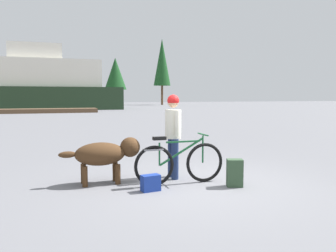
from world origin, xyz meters
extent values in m
plane|color=slate|center=(0.00, 0.00, 0.00)|extent=(160.00, 160.00, 0.00)
torus|color=black|center=(0.26, 0.10, 0.37)|extent=(0.75, 0.06, 0.75)
torus|color=black|center=(-0.74, 0.10, 0.37)|extent=(0.75, 0.06, 0.75)
cube|color=#19592D|center=(-0.19, 0.10, 0.79)|extent=(0.64, 0.03, 0.03)
cube|color=#19592D|center=(-0.21, 0.10, 0.61)|extent=(0.86, 0.03, 0.49)
cylinder|color=#19592D|center=(-0.64, 0.10, 0.58)|extent=(0.03, 0.03, 0.42)
cylinder|color=#19592D|center=(0.22, 0.10, 0.63)|extent=(0.03, 0.03, 0.52)
cube|color=black|center=(-0.64, 0.10, 0.87)|extent=(0.24, 0.10, 0.06)
cylinder|color=#19592D|center=(0.22, 0.10, 0.91)|extent=(0.03, 0.44, 0.03)
cube|color=slate|center=(-0.76, 0.10, 0.67)|extent=(0.36, 0.14, 0.02)
cylinder|color=navy|center=(-0.20, 0.70, 0.40)|extent=(0.14, 0.14, 0.80)
cylinder|color=navy|center=(-0.20, 0.48, 0.40)|extent=(0.14, 0.14, 0.80)
cylinder|color=silver|center=(-0.20, 0.59, 1.08)|extent=(0.32, 0.32, 0.57)
cylinder|color=silver|center=(-0.20, 0.81, 1.12)|extent=(0.09, 0.09, 0.50)
cylinder|color=silver|center=(-0.20, 0.37, 1.12)|extent=(0.09, 0.09, 0.50)
sphere|color=tan|center=(-0.20, 0.59, 1.52)|extent=(0.22, 0.22, 0.22)
sphere|color=red|center=(-0.20, 0.59, 1.55)|extent=(0.23, 0.23, 0.23)
ellipsoid|color=#472D19|center=(-1.64, 0.60, 0.56)|extent=(0.93, 0.51, 0.43)
sphere|color=#472D19|center=(-1.07, 0.60, 0.66)|extent=(0.38, 0.38, 0.38)
ellipsoid|color=#472D19|center=(-2.22, 0.60, 0.58)|extent=(0.32, 0.12, 0.12)
cylinder|color=#472D19|center=(-1.34, 0.74, 0.19)|extent=(0.10, 0.10, 0.37)
cylinder|color=#472D19|center=(-1.34, 0.46, 0.19)|extent=(0.10, 0.10, 0.37)
cylinder|color=#472D19|center=(-1.93, 0.74, 0.19)|extent=(0.10, 0.10, 0.37)
cylinder|color=#472D19|center=(-1.93, 0.46, 0.19)|extent=(0.10, 0.10, 0.37)
cube|color=#334C33|center=(0.64, -0.38, 0.25)|extent=(0.33, 0.28, 0.50)
cube|color=navy|center=(-0.89, -0.18, 0.14)|extent=(0.34, 0.22, 0.28)
cube|color=#1E331E|center=(-6.40, 38.43, 1.33)|extent=(24.36, 7.60, 2.66)
cube|color=silver|center=(-6.40, 38.43, 4.26)|extent=(19.48, 6.39, 3.20)
cube|color=silver|center=(-3.97, 38.43, 6.76)|extent=(5.85, 4.56, 1.80)
cylinder|color=#4C331E|center=(-7.75, 55.33, 1.75)|extent=(0.34, 0.34, 3.49)
cone|color=#19471E|center=(-7.75, 55.33, 6.91)|extent=(4.39, 4.39, 6.83)
cylinder|color=#4C331E|center=(-2.72, 54.00, 1.03)|extent=(0.45, 0.45, 2.06)
cone|color=#19471E|center=(-2.72, 54.00, 5.50)|extent=(3.28, 3.28, 6.88)
cylinder|color=#4C331E|center=(16.75, 53.82, 1.75)|extent=(0.38, 0.38, 3.50)
cone|color=#19471E|center=(16.75, 53.82, 7.66)|extent=(3.06, 3.06, 8.33)
cylinder|color=#4C331E|center=(9.50, 60.52, 1.43)|extent=(0.44, 0.44, 2.86)
cone|color=#19471E|center=(9.50, 60.52, 5.88)|extent=(4.20, 4.20, 6.05)
camera|label=1|loc=(-2.49, -5.79, 1.64)|focal=36.81mm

